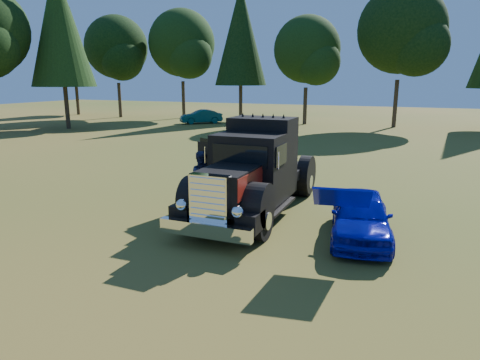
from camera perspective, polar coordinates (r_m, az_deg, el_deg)
The scene contains 7 objects.
ground at distance 12.88m, azimuth -6.61°, elevation -5.88°, with size 120.00×120.00×0.00m, color #324F17.
treeline at distance 39.10m, azimuth 10.35°, elevation 18.25°, with size 72.10×24.04×13.84m.
diamond_t_truck at distance 13.47m, azimuth 1.71°, elevation 0.73°, with size 3.30×7.16×3.00m.
hotrod_coupe at distance 11.93m, azimuth 15.78°, elevation -4.56°, with size 2.11×4.24×1.89m.
spectator_near at distance 14.31m, azimuth -3.14°, elevation 0.11°, with size 0.69×0.45×1.89m, color navy.
spectator_far at distance 13.92m, azimuth -4.91°, elevation -0.14°, with size 0.96×0.75×1.97m, color #1B263F.
distant_teal_car at distance 41.82m, azimuth -5.21°, elevation 8.41°, with size 1.39×3.98×1.31m, color #093B35.
Camera 1 is at (5.99, -10.58, 4.22)m, focal length 32.00 mm.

